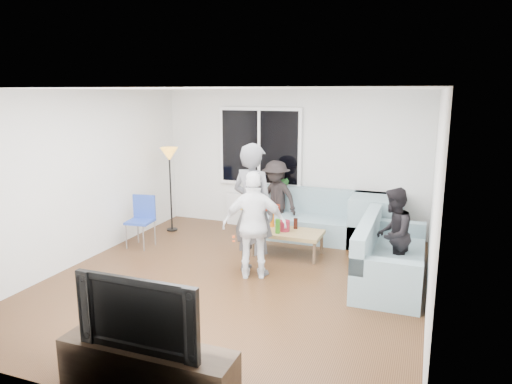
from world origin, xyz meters
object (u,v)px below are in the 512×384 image
at_px(sofa_back_section, 317,216).
at_px(floor_lamp, 171,190).
at_px(player_right, 255,225).
at_px(spectator_right, 393,235).
at_px(sofa_right_section, 392,252).
at_px(spectator_back, 276,198).
at_px(coffee_table, 287,243).
at_px(player_left, 253,209).
at_px(television, 144,310).
at_px(side_chair, 140,222).
at_px(tv_console, 148,369).

height_order(sofa_back_section, floor_lamp, floor_lamp).
height_order(player_right, spectator_right, player_right).
distance_m(sofa_right_section, spectator_back, 2.66).
relative_size(sofa_back_section, spectator_back, 1.69).
xyz_separation_m(coffee_table, spectator_back, (-0.53, 1.02, 0.48)).
relative_size(sofa_right_section, player_right, 1.32).
xyz_separation_m(player_left, player_right, (0.08, -0.17, -0.18)).
bearing_deg(coffee_table, floor_lamp, 167.35).
bearing_deg(player_right, television, 70.92).
height_order(sofa_right_section, spectator_right, spectator_right).
xyz_separation_m(sofa_back_section, side_chair, (-2.67, -1.47, 0.01)).
height_order(side_chair, spectator_right, spectator_right).
relative_size(player_left, television, 1.65).
bearing_deg(player_left, coffee_table, -88.95).
relative_size(player_right, television, 1.33).
distance_m(player_left, television, 2.92).
bearing_deg(player_left, player_right, 134.01).
xyz_separation_m(side_chair, tv_console, (2.30, -3.30, -0.21)).
xyz_separation_m(sofa_right_section, floor_lamp, (-4.07, 1.05, 0.36)).
distance_m(sofa_back_section, player_left, 1.99).
relative_size(sofa_right_section, floor_lamp, 1.28).
bearing_deg(floor_lamp, coffee_table, -12.65).
distance_m(sofa_back_section, coffee_table, 1.05).
relative_size(coffee_table, player_left, 0.58).
height_order(sofa_right_section, tv_console, sofa_right_section).
height_order(sofa_right_section, television, television).
bearing_deg(sofa_back_section, floor_lamp, -170.47).
distance_m(player_right, spectator_right, 1.90).
relative_size(player_left, spectator_right, 1.44).
bearing_deg(side_chair, coffee_table, 3.86).
height_order(spectator_right, tv_console, spectator_right).
relative_size(floor_lamp, television, 1.37).
bearing_deg(television, coffee_table, 88.00).
relative_size(player_right, spectator_back, 1.12).
bearing_deg(television, spectator_right, 62.00).
relative_size(spectator_back, television, 1.19).
xyz_separation_m(player_right, spectator_right, (1.81, 0.58, -0.11)).
bearing_deg(floor_lamp, player_left, -32.97).
height_order(coffee_table, player_right, player_right).
relative_size(sofa_back_section, television, 2.02).
distance_m(coffee_table, spectator_right, 1.76).
xyz_separation_m(side_chair, spectator_right, (4.07, 0.02, 0.22)).
xyz_separation_m(player_left, spectator_right, (1.89, 0.42, -0.29)).
bearing_deg(floor_lamp, spectator_right, -13.75).
xyz_separation_m(spectator_right, tv_console, (-1.77, -3.33, -0.43)).
distance_m(side_chair, tv_console, 4.03).
height_order(coffee_table, spectator_back, spectator_back).
bearing_deg(floor_lamp, sofa_right_section, -14.49).
bearing_deg(side_chair, sofa_back_section, 21.68).
xyz_separation_m(player_left, spectator_back, (-0.28, 1.89, -0.26)).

